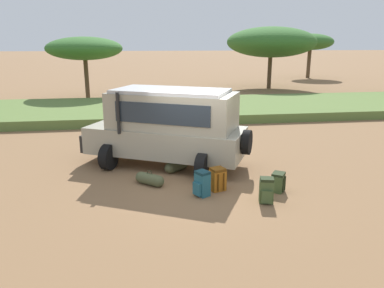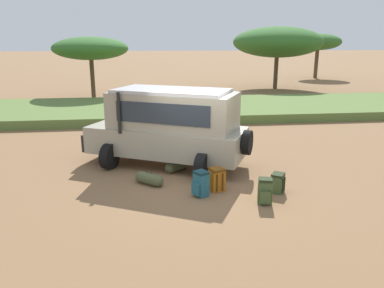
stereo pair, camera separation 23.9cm
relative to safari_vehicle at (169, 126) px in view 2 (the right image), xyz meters
The scene contains 12 objects.
ground_plane 2.13m from the safari_vehicle, 69.34° to the right, with size 320.00×320.00×0.00m, color olive.
grass_bank 9.23m from the safari_vehicle, 86.26° to the left, with size 120.00×7.00×0.44m.
safari_vehicle is the anchor object (origin of this frame).
backpack_beside_front_wheel 2.71m from the safari_vehicle, 64.57° to the right, with size 0.45×0.49×0.62m.
backpack_cluster_center 4.00m from the safari_vehicle, 57.18° to the right, with size 0.40×0.43×0.64m.
backpack_near_rear_wheel 2.84m from the safari_vehicle, 76.78° to the right, with size 0.46×0.44×0.66m.
backpack_outermost 3.86m from the safari_vehicle, 44.61° to the right, with size 0.49×0.48×0.52m.
duffel_bag_low_black_case 2.11m from the safari_vehicle, 112.80° to the right, with size 0.78×0.71×0.42m.
duffel_bag_soft_canvas 1.29m from the safari_vehicle, 75.22° to the right, with size 0.75×0.66×0.44m.
acacia_tree_left_mid 15.89m from the safari_vehicle, 105.76° to the left, with size 5.04×5.38×4.17m.
acacia_tree_centre_back 21.90m from the safari_vehicle, 62.00° to the left, with size 7.28×7.51×5.05m.
acacia_tree_right_mid 33.18m from the safari_vehicle, 57.46° to the left, with size 4.93×4.53×4.69m.
Camera 2 is at (-1.32, -9.87, 3.83)m, focal length 35.00 mm.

